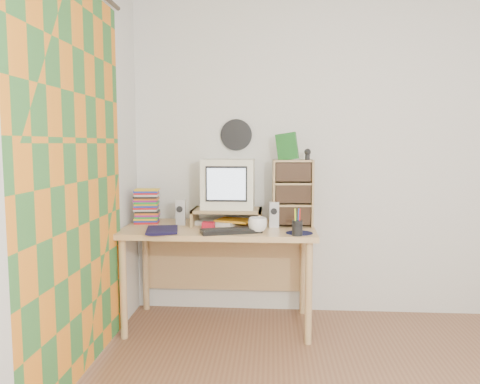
# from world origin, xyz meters

# --- Properties ---
(back_wall) EXTENTS (3.50, 0.00, 3.50)m
(back_wall) POSITION_xyz_m (0.00, 1.75, 1.25)
(back_wall) COLOR silver
(back_wall) RESTS_ON floor
(left_wall) EXTENTS (0.00, 3.50, 3.50)m
(left_wall) POSITION_xyz_m (-1.75, 0.00, 1.25)
(left_wall) COLOR silver
(left_wall) RESTS_ON floor
(curtain) EXTENTS (0.00, 2.20, 2.20)m
(curtain) POSITION_xyz_m (-1.71, 0.48, 1.15)
(curtain) COLOR orange
(curtain) RESTS_ON left_wall
(wall_disc) EXTENTS (0.25, 0.02, 0.25)m
(wall_disc) POSITION_xyz_m (-0.93, 1.73, 1.43)
(wall_disc) COLOR black
(wall_disc) RESTS_ON back_wall
(desk) EXTENTS (1.40, 0.70, 0.75)m
(desk) POSITION_xyz_m (-1.03, 1.44, 0.62)
(desk) COLOR tan
(desk) RESTS_ON floor
(monitor_riser) EXTENTS (0.52, 0.30, 0.12)m
(monitor_riser) POSITION_xyz_m (-0.98, 1.48, 0.84)
(monitor_riser) COLOR tan
(monitor_riser) RESTS_ON desk
(crt_monitor) EXTENTS (0.39, 0.39, 0.37)m
(crt_monitor) POSITION_xyz_m (-0.98, 1.53, 1.06)
(crt_monitor) COLOR white
(crt_monitor) RESTS_ON monitor_riser
(speaker_left) EXTENTS (0.08, 0.08, 0.19)m
(speaker_left) POSITION_xyz_m (-1.33, 1.44, 0.85)
(speaker_left) COLOR #A9AAAE
(speaker_left) RESTS_ON desk
(speaker_right) EXTENTS (0.08, 0.08, 0.19)m
(speaker_right) POSITION_xyz_m (-0.63, 1.40, 0.84)
(speaker_right) COLOR #A9AAAE
(speaker_right) RESTS_ON desk
(keyboard) EXTENTS (0.44, 0.27, 0.03)m
(keyboard) POSITION_xyz_m (-0.92, 1.15, 0.76)
(keyboard) COLOR black
(keyboard) RESTS_ON desk
(dvd_stack) EXTENTS (0.19, 0.14, 0.25)m
(dvd_stack) POSITION_xyz_m (-1.60, 1.50, 0.88)
(dvd_stack) COLOR brown
(dvd_stack) RESTS_ON desk
(cd_rack) EXTENTS (0.30, 0.17, 0.49)m
(cd_rack) POSITION_xyz_m (-0.49, 1.46, 1.00)
(cd_rack) COLOR tan
(cd_rack) RESTS_ON desk
(mug) EXTENTS (0.16, 0.16, 0.10)m
(mug) POSITION_xyz_m (-0.74, 1.18, 0.80)
(mug) COLOR white
(mug) RESTS_ON desk
(diary) EXTENTS (0.29, 0.24, 0.05)m
(diary) POSITION_xyz_m (-1.51, 1.13, 0.78)
(diary) COLOR black
(diary) RESTS_ON desk
(mousepad) EXTENTS (0.21, 0.21, 0.00)m
(mousepad) POSITION_xyz_m (-0.45, 1.17, 0.75)
(mousepad) COLOR black
(mousepad) RESTS_ON desk
(pen_cup) EXTENTS (0.07, 0.07, 0.14)m
(pen_cup) POSITION_xyz_m (-0.47, 1.09, 0.82)
(pen_cup) COLOR black
(pen_cup) RESTS_ON desk
(papers) EXTENTS (0.35, 0.30, 0.04)m
(papers) POSITION_xyz_m (-1.00, 1.49, 0.77)
(papers) COLOR silver
(papers) RESTS_ON desk
(red_box) EXTENTS (0.09, 0.07, 0.04)m
(red_box) POSITION_xyz_m (-1.10, 1.32, 0.77)
(red_box) COLOR red
(red_box) RESTS_ON desk
(game_box) EXTENTS (0.15, 0.08, 0.20)m
(game_box) POSITION_xyz_m (-0.53, 1.44, 1.34)
(game_box) COLOR #1C6323
(game_box) RESTS_ON cd_rack
(webcam) EXTENTS (0.05, 0.05, 0.08)m
(webcam) POSITION_xyz_m (-0.39, 1.43, 1.28)
(webcam) COLOR black
(webcam) RESTS_ON cd_rack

